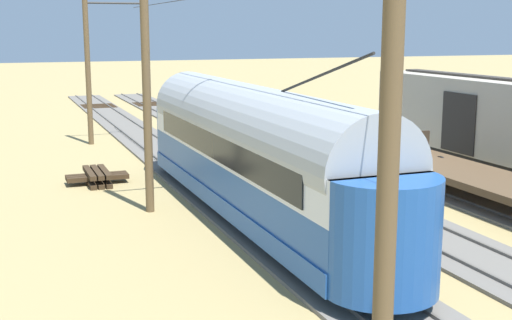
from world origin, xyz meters
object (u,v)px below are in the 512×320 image
(vintage_streetcar, at_px, (252,150))
(catenary_pole_foreground, at_px, (89,68))
(catenary_pole_mid_far, at_px, (393,184))
(boxcar_adjacent, at_px, (486,119))
(catenary_pole_mid_near, at_px, (149,90))
(spare_tie_stack, at_px, (97,177))
(flatcar_far_siding, at_px, (504,185))

(vintage_streetcar, distance_m, catenary_pole_foreground, 16.97)
(vintage_streetcar, height_order, catenary_pole_mid_far, catenary_pole_mid_far)
(boxcar_adjacent, bearing_deg, catenary_pole_mid_near, 7.18)
(spare_tie_stack, bearing_deg, vintage_streetcar, 119.53)
(catenary_pole_foreground, bearing_deg, catenary_pole_mid_far, 90.00)
(catenary_pole_mid_near, bearing_deg, catenary_pole_mid_far, 90.00)
(boxcar_adjacent, xyz_separation_m, catenary_pole_mid_far, (15.23, 16.52, 1.90))
(catenary_pole_foreground, xyz_separation_m, catenary_pole_mid_near, (0.00, 14.60, 0.00))
(flatcar_far_siding, xyz_separation_m, catenary_pole_mid_far, (11.10, 10.50, 3.20))
(catenary_pole_mid_near, bearing_deg, catenary_pole_foreground, -90.00)
(catenary_pole_foreground, relative_size, catenary_pole_mid_near, 1.00)
(boxcar_adjacent, relative_size, spare_tie_stack, 5.46)
(catenary_pole_mid_near, relative_size, spare_tie_stack, 3.23)
(boxcar_adjacent, distance_m, spare_tie_stack, 16.74)
(catenary_pole_mid_near, bearing_deg, boxcar_adjacent, -172.82)
(catenary_pole_mid_far, bearing_deg, boxcar_adjacent, -132.67)
(catenary_pole_foreground, bearing_deg, boxcar_adjacent, 140.22)
(flatcar_far_siding, distance_m, catenary_pole_mid_near, 12.25)
(vintage_streetcar, bearing_deg, catenary_pole_mid_near, -35.90)
(vintage_streetcar, bearing_deg, catenary_pole_mid_far, 77.34)
(vintage_streetcar, distance_m, flatcar_far_siding, 8.64)
(boxcar_adjacent, height_order, catenary_pole_mid_far, catenary_pole_mid_far)
(vintage_streetcar, relative_size, spare_tie_stack, 7.54)
(catenary_pole_mid_far, xyz_separation_m, spare_tie_stack, (1.13, -19.53, -3.79))
(catenary_pole_foreground, bearing_deg, catenary_pole_mid_near, 90.00)
(vintage_streetcar, height_order, boxcar_adjacent, vintage_streetcar)
(catenary_pole_mid_near, bearing_deg, vintage_streetcar, 144.10)
(spare_tie_stack, bearing_deg, catenary_pole_mid_far, 93.32)
(flatcar_far_siding, bearing_deg, catenary_pole_foreground, -59.31)
(boxcar_adjacent, distance_m, flatcar_far_siding, 7.42)
(flatcar_far_siding, bearing_deg, catenary_pole_mid_far, 43.42)
(spare_tie_stack, bearing_deg, catenary_pole_foreground, -96.68)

